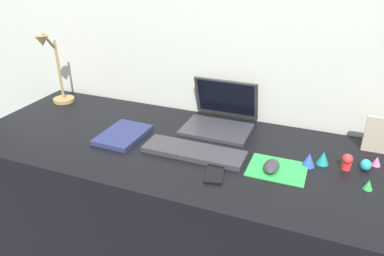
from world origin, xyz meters
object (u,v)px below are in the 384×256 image
Objects in this scene: toy_figurine_teal at (323,158)px; laptop at (221,115)px; desk_lamp at (55,71)px; toy_figurine_red at (347,161)px; toy_figurine_cyan at (366,165)px; cell_phone at (215,174)px; toy_figurine_pink at (377,161)px; picture_frame at (381,135)px; keyboard at (194,152)px; toy_figurine_blue at (309,160)px; notebook_pad at (123,135)px; toy_figurine_green at (368,185)px; mouse at (272,166)px.

laptop is at bearing 158.77° from toy_figurine_teal.
desk_lamp reaches higher than laptop.
toy_figurine_red is 1.45× the size of toy_figurine_cyan.
toy_figurine_pink is at bearing 15.28° from cell_phone.
keyboard is at bearing -157.14° from picture_frame.
desk_lamp is at bearing 164.83° from keyboard.
keyboard is 0.44m from toy_figurine_blue.
toy_figurine_pink is 0.70× the size of toy_figurine_blue.
toy_figurine_blue reaches higher than keyboard.
keyboard is at bearing -165.52° from toy_figurine_pink.
notebook_pad is 1.02m from toy_figurine_pink.
toy_figurine_teal is at bearing 143.59° from toy_figurine_green.
toy_figurine_teal reaches higher than cell_phone.
picture_frame is at bearing 86.01° from toy_figurine_pink.
mouse is at bearing -46.15° from laptop.
toy_figurine_red is (1.42, -0.13, -0.14)m from desk_lamp.
keyboard is 9.47× the size of toy_figurine_cyan.
toy_figurine_red reaches higher than notebook_pad.
desk_lamp is 1.52m from toy_figurine_green.
cell_phone is 2.39× the size of toy_figurine_blue.
toy_figurine_teal is 0.82× the size of toy_figurine_red.
toy_figurine_teal is 0.20m from toy_figurine_pink.
laptop is 0.50m from toy_figurine_teal.
keyboard is at bearing 179.64° from toy_figurine_green.
toy_figurine_pink is at bearing 14.48° from keyboard.
picture_frame reaches higher than cell_phone.
keyboard is 11.56× the size of toy_figurine_green.
keyboard is 1.71× the size of notebook_pad.
picture_frame is 0.13m from toy_figurine_pink.
toy_figurine_blue is (0.31, 0.19, 0.02)m from cell_phone.
picture_frame is (0.37, 0.30, 0.05)m from mouse.
cell_phone is 0.52m from toy_figurine_green.
toy_figurine_red is (0.55, -0.19, -0.02)m from laptop.
toy_figurine_teal is at bearing -161.61° from toy_figurine_pink.
notebook_pad is at bearing -173.95° from toy_figurine_teal.
picture_frame reaches higher than toy_figurine_blue.
toy_figurine_pink reaches higher than cell_phone.
toy_figurine_teal is 0.19m from toy_figurine_green.
desk_lamp is 1.54m from toy_figurine_pink.
picture_frame is at bearing 39.17° from mouse.
laptop is at bearing 169.83° from toy_figurine_pink.
toy_figurine_red reaches higher than cell_phone.
notebook_pad is (-0.36, -0.27, -0.04)m from laptop.
toy_figurine_teal reaches higher than keyboard.
toy_figurine_teal reaches higher than toy_figurine_cyan.
desk_lamp is 1.43m from toy_figurine_red.
toy_figurine_cyan is at bearing -106.23° from picture_frame.
desk_lamp is at bearing -176.16° from laptop.
laptop reaches higher than picture_frame.
toy_figurine_red is at bearing 6.62° from notebook_pad.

